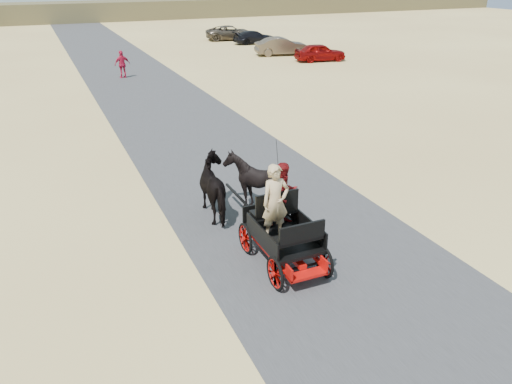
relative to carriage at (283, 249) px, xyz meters
name	(u,v)px	position (x,y,z in m)	size (l,w,h in m)	color
ground	(285,221)	(1.01, 1.91, -0.36)	(140.00, 140.00, 0.00)	tan
road	(285,221)	(1.01, 1.91, -0.35)	(6.00, 140.00, 0.01)	#38383A
ridge_far	(72,12)	(1.01, 63.91, 0.84)	(140.00, 6.00, 2.40)	brown
carriage	(283,249)	(0.00, 0.00, 0.00)	(1.30, 2.40, 0.72)	black
horse_left	(218,188)	(-0.55, 3.00, 0.49)	(0.91, 2.01, 1.70)	black
horse_right	(254,182)	(0.55, 3.00, 0.49)	(1.37, 1.54, 1.70)	black
driver_man	(275,202)	(-0.20, 0.05, 1.26)	(0.66, 0.43, 1.80)	tan
passenger_woman	(284,194)	(0.30, 0.60, 1.15)	(0.77, 0.60, 1.58)	#660C0F
pedestrian	(122,64)	(0.48, 23.87, 0.50)	(1.01, 0.42, 1.73)	#B61437
car_a	(320,52)	(15.26, 24.29, 0.29)	(1.54, 3.83, 1.30)	maroon
car_b	(282,46)	(13.87, 28.00, 0.34)	(1.49, 4.26, 1.40)	brown
car_c	(255,37)	(14.54, 35.01, 0.22)	(1.63, 4.01, 1.17)	black
car_d	(231,33)	(13.50, 38.40, 0.32)	(2.24, 4.86, 1.35)	brown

